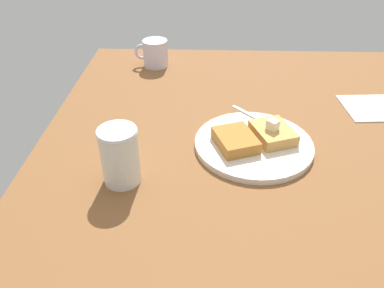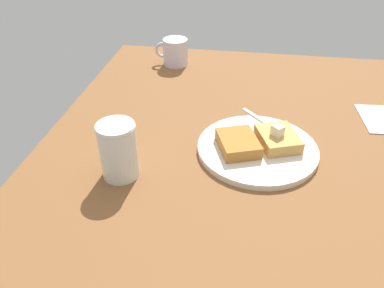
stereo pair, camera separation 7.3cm
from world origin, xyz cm
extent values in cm
cube|color=brown|center=(0.00, 0.00, 1.14)|extent=(97.83, 97.83, 2.28)
cylinder|color=silver|center=(2.00, 7.18, 2.95)|extent=(25.09, 25.09, 1.34)
torus|color=navy|center=(2.00, 7.18, 3.22)|extent=(25.09, 25.09, 0.80)
cube|color=tan|center=(-2.05, 5.72, 4.91)|extent=(10.16, 11.26, 2.59)
cube|color=#B3732E|center=(6.06, 8.65, 4.91)|extent=(10.16, 11.26, 2.59)
cube|color=#F1EECA|center=(-1.69, 6.21, 7.29)|extent=(2.93, 2.93, 2.18)
cube|color=silver|center=(2.17, -4.08, 3.80)|extent=(7.44, 7.96, 0.36)
cube|color=silver|center=(-2.17, 0.62, 3.80)|extent=(3.52, 3.55, 0.36)
cube|color=silver|center=(-4.81, 2.26, 3.80)|extent=(2.41, 2.57, 0.36)
cube|color=silver|center=(-4.41, 2.64, 3.80)|extent=(2.41, 2.57, 0.36)
cube|color=silver|center=(-4.00, 3.01, 3.80)|extent=(2.41, 2.57, 0.36)
cube|color=silver|center=(-3.60, 3.38, 3.80)|extent=(2.41, 2.57, 0.36)
cylinder|color=#572D0E|center=(27.89, 18.82, 5.45)|extent=(6.53, 6.53, 6.35)
cylinder|color=silver|center=(27.89, 18.82, 7.92)|extent=(7.10, 7.10, 11.27)
torus|color=silver|center=(27.89, 18.82, 13.10)|extent=(7.31, 7.31, 0.50)
cylinder|color=silver|center=(27.71, -35.23, 6.26)|extent=(7.49, 7.49, 7.97)
torus|color=silver|center=(31.68, -35.23, 6.66)|extent=(4.88, 0.90, 4.88)
camera|label=1|loc=(12.86, 72.86, 48.85)|focal=35.00mm
camera|label=2|loc=(5.58, 72.16, 48.85)|focal=35.00mm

